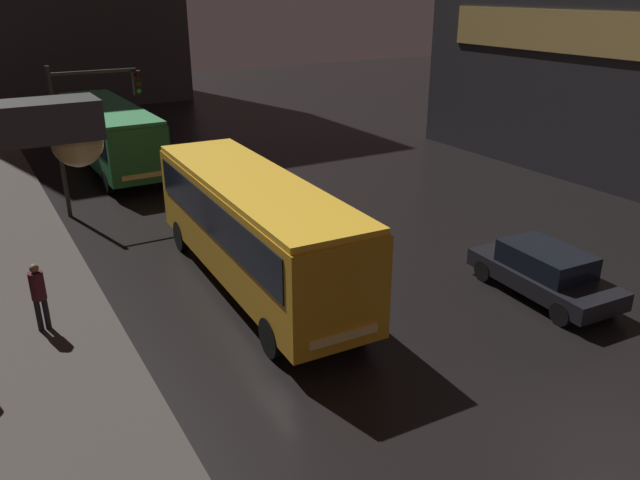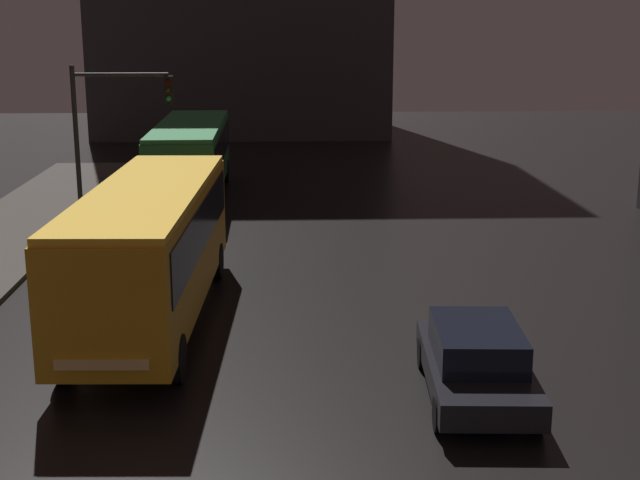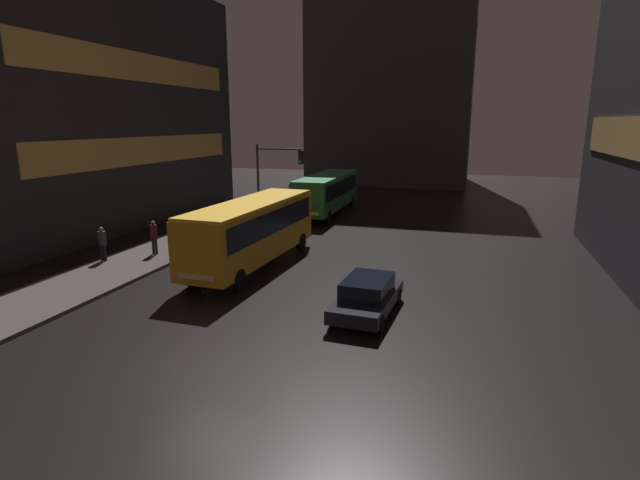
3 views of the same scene
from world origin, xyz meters
TOP-DOWN VIEW (x-y plane):
  - ground_plane at (0.00, 0.00)m, footprint 120.00×120.00m
  - sidewalk_left at (-9.00, 10.00)m, footprint 4.00×48.00m
  - building_left_tower at (-18.71, 17.47)m, footprint 10.07×24.36m
  - building_far_backdrop at (-2.23, 48.70)m, footprint 18.07×12.00m
  - bus_near at (-2.91, 10.23)m, footprint 2.90×10.34m
  - bus_far at (-3.47, 25.43)m, footprint 2.69×10.59m
  - car_taxi at (3.89, 5.54)m, footprint 2.12×4.49m
  - pedestrian_near at (-10.44, 8.45)m, footprint 0.43×0.43m
  - pedestrian_mid at (-8.72, 10.36)m, footprint 0.50×0.50m
  - traffic_light_main at (-5.37, 19.31)m, footprint 3.33×0.35m

SIDE VIEW (x-z plane):
  - ground_plane at x=0.00m, z-range 0.00..0.00m
  - sidewalk_left at x=-9.00m, z-range 0.00..0.15m
  - car_taxi at x=3.89m, z-range 0.02..1.46m
  - pedestrian_near at x=-10.44m, z-range 0.32..2.08m
  - pedestrian_mid at x=-8.72m, z-range 0.31..2.12m
  - bus_far at x=-3.47m, z-range 0.36..3.42m
  - bus_near at x=-2.91m, z-range 0.38..3.66m
  - traffic_light_main at x=-5.37m, z-range 1.03..6.66m
  - building_left_tower at x=-18.71m, z-range 0.00..16.72m
  - building_far_backdrop at x=-2.23m, z-range 0.00..27.69m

